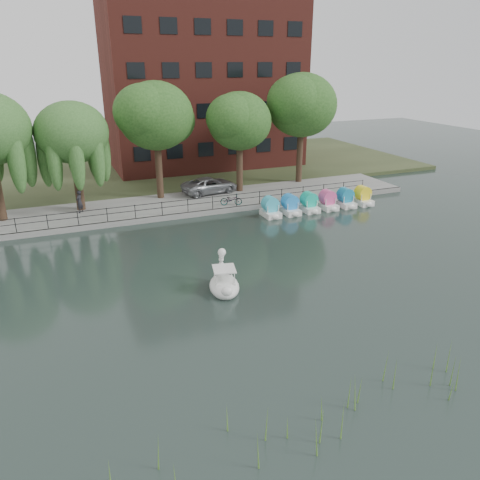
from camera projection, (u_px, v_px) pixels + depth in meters
ground_plane at (260, 290)px, 24.46m from camera, size 120.00×120.00×0.00m
promenade at (179, 205)px, 38.20m from camera, size 40.00×6.00×0.40m
kerb at (189, 215)px, 35.66m from camera, size 40.00×0.25×0.40m
land_strip at (144, 170)px, 50.29m from camera, size 60.00×22.00×0.36m
railing at (188, 202)px, 35.49m from camera, size 32.00×0.05×1.00m
apartment_building at (204, 79)px, 49.44m from camera, size 20.00×10.07×18.00m
willow_mid at (72, 133)px, 34.23m from camera, size 5.32×5.32×8.15m
broadleaf_center at (156, 116)px, 37.10m from camera, size 6.00×6.00×9.25m
broadleaf_right at (240, 122)px, 39.40m from camera, size 5.40×5.40×8.32m
broadleaf_far at (302, 106)px, 42.20m from camera, size 6.30×6.30×9.71m
minivan at (210, 184)px, 40.55m from camera, size 3.41×5.95×1.56m
bicycle at (231, 199)px, 37.20m from camera, size 1.12×1.82×1.00m
pedestrian at (79, 200)px, 35.19m from camera, size 0.81×0.86×1.98m
swan_boat at (224, 283)px, 24.22m from camera, size 2.04×2.72×2.07m
pedal_boat_row at (318, 203)px, 37.28m from camera, size 9.65×1.70×1.40m
reed_bank at (421, 378)px, 16.76m from camera, size 24.00×2.40×1.20m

